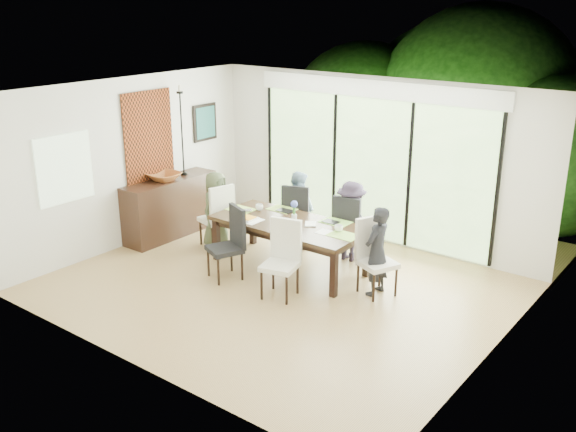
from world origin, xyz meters
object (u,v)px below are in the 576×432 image
Objects in this scene: chair_right_end at (378,258)px; vase at (294,218)px; chair_near_left at (224,244)px; person_left_end at (216,209)px; chair_left_end at (216,214)px; person_right_end at (377,251)px; chair_far_left at (299,214)px; laptop at (241,212)px; cup_a at (259,207)px; person_far_right at (351,221)px; person_far_left at (298,209)px; sideboard at (171,207)px; bowl at (164,177)px; table_top at (289,224)px; chair_far_right at (351,226)px; cup_c at (339,228)px; cup_b at (293,223)px; chair_near_right at (280,260)px.

chair_right_end is 1.47m from vase.
person_left_end is at bearing 161.86° from chair_near_left.
chair_left_end is 2.98m from person_right_end.
chair_far_left reaches higher than laptop.
chair_far_left reaches higher than cup_a.
person_far_left is at bearing 1.23° from person_far_right.
chair_far_left is 0.61× the size of sideboard.
person_left_end is at bearing 11.86° from bowl.
table_top is at bearing 83.58° from chair_near_left.
person_far_right reaches higher than chair_near_left.
person_left_end is 0.71× the size of sideboard.
laptop is (-0.85, -0.10, 0.04)m from table_top.
table_top is 1.48m from person_right_end.
chair_near_left is at bearing 49.99° from chair_far_right.
person_far_right reaches higher than cup_a.
vase reaches higher than cup_c.
cup_c is at bearing 107.01° from chair_left_end.
person_right_end is 1.34m from cup_b.
person_far_left is at bearing 122.83° from cup_b.
chair_left_end is 1.00× the size of chair_near_left.
chair_far_right is 11.00× the size of cup_b.
person_far_right is (2.05, 0.83, 0.09)m from chair_left_end.
table_top is 2.18× the size of chair_left_end.
bowl reaches higher than chair_right_end.
laptop is 0.18× the size of sideboard.
sideboard is (-3.00, -0.95, -0.04)m from chair_far_right.
bowl is (-3.00, -1.03, 0.43)m from person_far_right.
person_right_end is at bearing -8.37° from cup_c.
person_right_end is 10.40× the size of cup_a.
chair_near_left is at bearing -78.91° from cup_a.
chair_left_end is at bearing 162.44° from chair_near_left.
person_right_end reaches higher than cup_a.
sideboard is at bearing 115.40° from chair_right_end.
chair_near_right reaches higher than vase.
cup_a is (-0.25, -0.70, 0.24)m from chair_far_left.
sideboard is (-0.95, -0.10, -0.04)m from chair_left_end.
cup_b is at bearing 73.29° from chair_near_left.
cup_b is at bearing -84.12° from person_right_end.
person_left_end is 1.00× the size of person_far_left.
cup_b reaches higher than laptop.
person_far_right reaches higher than vase.
chair_far_right is at bearing 57.09° from table_top.
chair_near_right is at bearing 126.97° from person_far_left.
chair_right_end is 0.85× the size of person_left_end.
chair_right_end is at bearing -95.48° from person_left_end.
chair_left_end is 0.85× the size of person_right_end.
person_left_end reaches higher than sideboard.
person_far_right is at bearing 81.76° from chair_near_left.
person_far_right is at bearing -130.16° from person_right_end.
chair_far_left is at bearing 149.04° from cup_c.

